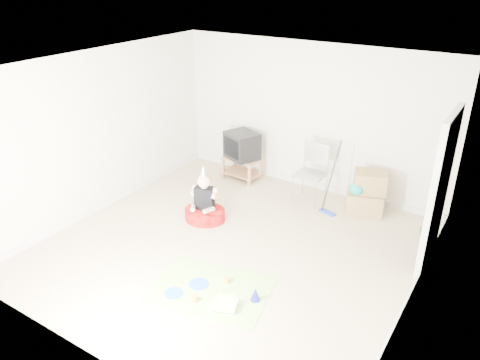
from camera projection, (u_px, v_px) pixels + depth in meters
The scene contains 16 objects.
ground at pixel (231, 247), 6.81m from camera, with size 5.00×5.00×0.00m, color #C3AD8C.
doorway_recess at pixel (440, 195), 6.08m from camera, with size 0.02×0.90×2.05m, color black.
tv_stand at pixel (242, 166), 8.86m from camera, with size 0.71×0.47×0.42m.
crt_tv at pixel (242, 145), 8.69m from camera, with size 0.58×0.48×0.50m, color black.
folding_chair at pixel (310, 174), 7.89m from camera, with size 0.48×0.46×1.06m.
cardboard_boxes at pixel (366, 193), 7.61m from camera, with size 0.68×0.62×0.72m.
floor_mop at pixel (328, 199), 7.62m from camera, with size 0.31×0.39×1.18m.
book_pile at pixel (428, 232), 7.13m from camera, with size 0.25×0.29×0.05m.
seated_woman at pixel (205, 208), 7.45m from camera, with size 0.80×0.80×0.95m.
party_mat at pixel (211, 289), 5.94m from camera, with size 1.48×1.07×0.01m, color #DC2E8C.
birthday_cake at pixel (226, 305), 5.61m from camera, with size 0.33×0.30×0.14m.
blue_plate_near at pixel (199, 284), 6.01m from camera, with size 0.25×0.25×0.01m, color blue.
blue_plate_far at pixel (174, 293), 5.85m from camera, with size 0.23×0.23×0.01m, color blue.
orange_cup_near at pixel (227, 280), 6.04m from camera, with size 0.06×0.06×0.07m, color orange.
orange_cup_far at pixel (195, 299), 5.70m from camera, with size 0.07×0.07×0.08m, color orange.
blue_party_hat at pixel (255, 294), 5.70m from camera, with size 0.12×0.12×0.18m, color #1822AD.
Camera 1 is at (3.21, -4.77, 3.78)m, focal length 35.00 mm.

